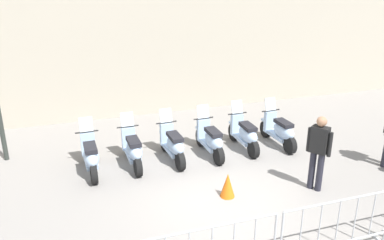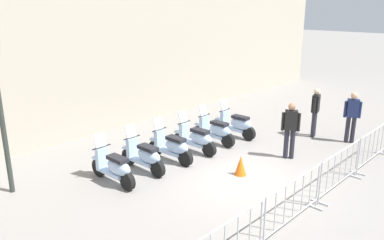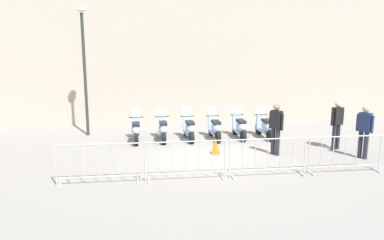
{
  "view_description": "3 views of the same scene",
  "coord_description": "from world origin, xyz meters",
  "px_view_note": "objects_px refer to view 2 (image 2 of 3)",
  "views": [
    {
      "loc": [
        -2.78,
        -6.67,
        4.55
      ],
      "look_at": [
        -0.19,
        1.9,
        1.23
      ],
      "focal_mm": 36.99,
      "sensor_mm": 36.0,
      "label": 1
    },
    {
      "loc": [
        -7.53,
        -5.64,
        4.46
      ],
      "look_at": [
        0.4,
        2.45,
        1.04
      ],
      "focal_mm": 35.68,
      "sensor_mm": 36.0,
      "label": 2
    },
    {
      "loc": [
        -1.79,
        -10.94,
        3.29
      ],
      "look_at": [
        -0.52,
        1.84,
        0.9
      ],
      "focal_mm": 32.51,
      "sensor_mm": 36.0,
      "label": 3
    }
  ],
  "objects_px": {
    "motorcycle_3": "(196,138)",
    "barrier_segment_1": "(294,203)",
    "barrier_segment_2": "(340,170)",
    "officer_near_row_end": "(315,110)",
    "officer_by_barriers": "(352,114)",
    "motorcycle_0": "(114,167)",
    "motorcycle_5": "(236,124)",
    "traffic_cone": "(241,165)",
    "motorcycle_2": "(172,147)",
    "officer_mid_plaza": "(290,127)",
    "motorcycle_4": "(215,131)",
    "motorcycle_1": "(144,156)",
    "barrier_segment_3": "(373,147)"
  },
  "relations": [
    {
      "from": "motorcycle_3",
      "to": "barrier_segment_1",
      "type": "relative_size",
      "value": 0.79
    },
    {
      "from": "barrier_segment_2",
      "to": "officer_near_row_end",
      "type": "bearing_deg",
      "value": 37.09
    },
    {
      "from": "motorcycle_3",
      "to": "officer_by_barriers",
      "type": "relative_size",
      "value": 1.0
    },
    {
      "from": "motorcycle_0",
      "to": "officer_by_barriers",
      "type": "relative_size",
      "value": 1.0
    },
    {
      "from": "motorcycle_5",
      "to": "officer_by_barriers",
      "type": "bearing_deg",
      "value": -53.2
    },
    {
      "from": "motorcycle_0",
      "to": "traffic_cone",
      "type": "bearing_deg",
      "value": -35.46
    },
    {
      "from": "officer_near_row_end",
      "to": "traffic_cone",
      "type": "xyz_separation_m",
      "value": [
        -4.36,
        -0.22,
        -0.71
      ]
    },
    {
      "from": "motorcycle_3",
      "to": "traffic_cone",
      "type": "xyz_separation_m",
      "value": [
        -0.32,
        -2.04,
        -0.18
      ]
    },
    {
      "from": "motorcycle_3",
      "to": "officer_by_barriers",
      "type": "height_order",
      "value": "officer_by_barriers"
    },
    {
      "from": "motorcycle_5",
      "to": "traffic_cone",
      "type": "xyz_separation_m",
      "value": [
        -2.37,
        -2.1,
        -0.18
      ]
    },
    {
      "from": "motorcycle_2",
      "to": "officer_mid_plaza",
      "type": "distance_m",
      "value": 3.57
    },
    {
      "from": "motorcycle_4",
      "to": "traffic_cone",
      "type": "height_order",
      "value": "motorcycle_4"
    },
    {
      "from": "motorcycle_5",
      "to": "barrier_segment_1",
      "type": "height_order",
      "value": "motorcycle_5"
    },
    {
      "from": "motorcycle_5",
      "to": "officer_by_barriers",
      "type": "relative_size",
      "value": 1.0
    },
    {
      "from": "barrier_segment_1",
      "to": "officer_by_barriers",
      "type": "bearing_deg",
      "value": 13.32
    },
    {
      "from": "motorcycle_3",
      "to": "barrier_segment_2",
      "type": "bearing_deg",
      "value": -80.09
    },
    {
      "from": "motorcycle_0",
      "to": "motorcycle_4",
      "type": "xyz_separation_m",
      "value": [
        4.09,
        0.19,
        0.0
      ]
    },
    {
      "from": "motorcycle_4",
      "to": "officer_mid_plaza",
      "type": "xyz_separation_m",
      "value": [
        0.64,
        -2.42,
        0.53
      ]
    },
    {
      "from": "motorcycle_0",
      "to": "motorcycle_1",
      "type": "xyz_separation_m",
      "value": [
        1.02,
        0.06,
        0.0
      ]
    },
    {
      "from": "motorcycle_0",
      "to": "officer_mid_plaza",
      "type": "height_order",
      "value": "officer_mid_plaza"
    },
    {
      "from": "barrier_segment_1",
      "to": "traffic_cone",
      "type": "height_order",
      "value": "barrier_segment_1"
    },
    {
      "from": "motorcycle_4",
      "to": "motorcycle_3",
      "type": "bearing_deg",
      "value": -174.17
    },
    {
      "from": "officer_mid_plaza",
      "to": "officer_by_barriers",
      "type": "relative_size",
      "value": 1.0
    },
    {
      "from": "motorcycle_3",
      "to": "officer_near_row_end",
      "type": "relative_size",
      "value": 1.0
    },
    {
      "from": "motorcycle_0",
      "to": "barrier_segment_2",
      "type": "relative_size",
      "value": 0.79
    },
    {
      "from": "motorcycle_5",
      "to": "barrier_segment_3",
      "type": "xyz_separation_m",
      "value": [
        0.97,
        -4.3,
        0.07
      ]
    },
    {
      "from": "barrier_segment_1",
      "to": "motorcycle_0",
      "type": "bearing_deg",
      "value": 109.93
    },
    {
      "from": "motorcycle_1",
      "to": "barrier_segment_3",
      "type": "relative_size",
      "value": 0.79
    },
    {
      "from": "motorcycle_2",
      "to": "barrier_segment_3",
      "type": "xyz_separation_m",
      "value": [
        4.05,
        -4.23,
        0.07
      ]
    },
    {
      "from": "motorcycle_5",
      "to": "barrier_segment_2",
      "type": "distance_m",
      "value": 4.56
    },
    {
      "from": "officer_near_row_end",
      "to": "traffic_cone",
      "type": "bearing_deg",
      "value": -177.15
    },
    {
      "from": "motorcycle_4",
      "to": "barrier_segment_1",
      "type": "height_order",
      "value": "motorcycle_4"
    },
    {
      "from": "officer_mid_plaza",
      "to": "barrier_segment_3",
      "type": "bearing_deg",
      "value": -54.74
    },
    {
      "from": "motorcycle_2",
      "to": "motorcycle_1",
      "type": "bearing_deg",
      "value": -179.65
    },
    {
      "from": "motorcycle_0",
      "to": "traffic_cone",
      "type": "distance_m",
      "value": 3.38
    },
    {
      "from": "motorcycle_2",
      "to": "officer_mid_plaza",
      "type": "relative_size",
      "value": 1.0
    },
    {
      "from": "barrier_segment_2",
      "to": "barrier_segment_3",
      "type": "distance_m",
      "value": 2.27
    },
    {
      "from": "barrier_segment_2",
      "to": "traffic_cone",
      "type": "bearing_deg",
      "value": 115.4
    },
    {
      "from": "motorcycle_0",
      "to": "barrier_segment_2",
      "type": "xyz_separation_m",
      "value": [
        3.83,
        -4.23,
        0.07
      ]
    },
    {
      "from": "motorcycle_2",
      "to": "officer_near_row_end",
      "type": "relative_size",
      "value": 1.0
    },
    {
      "from": "traffic_cone",
      "to": "barrier_segment_1",
      "type": "bearing_deg",
      "value": -117.05
    },
    {
      "from": "motorcycle_2",
      "to": "barrier_segment_1",
      "type": "xyz_separation_m",
      "value": [
        -0.49,
        -4.37,
        0.07
      ]
    },
    {
      "from": "motorcycle_5",
      "to": "officer_mid_plaza",
      "type": "xyz_separation_m",
      "value": [
        -0.39,
        -2.37,
        0.53
      ]
    },
    {
      "from": "motorcycle_0",
      "to": "barrier_segment_2",
      "type": "distance_m",
      "value": 5.7
    },
    {
      "from": "traffic_cone",
      "to": "motorcycle_0",
      "type": "bearing_deg",
      "value": 144.54
    },
    {
      "from": "barrier_segment_3",
      "to": "officer_by_barriers",
      "type": "height_order",
      "value": "officer_by_barriers"
    },
    {
      "from": "barrier_segment_1",
      "to": "officer_by_barriers",
      "type": "distance_m",
      "value": 6.03
    },
    {
      "from": "motorcycle_1",
      "to": "barrier_segment_1",
      "type": "bearing_deg",
      "value": -83.02
    },
    {
      "from": "officer_mid_plaza",
      "to": "motorcycle_5",
      "type": "bearing_deg",
      "value": 80.62
    },
    {
      "from": "motorcycle_0",
      "to": "officer_near_row_end",
      "type": "distance_m",
      "value": 7.34
    }
  ]
}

